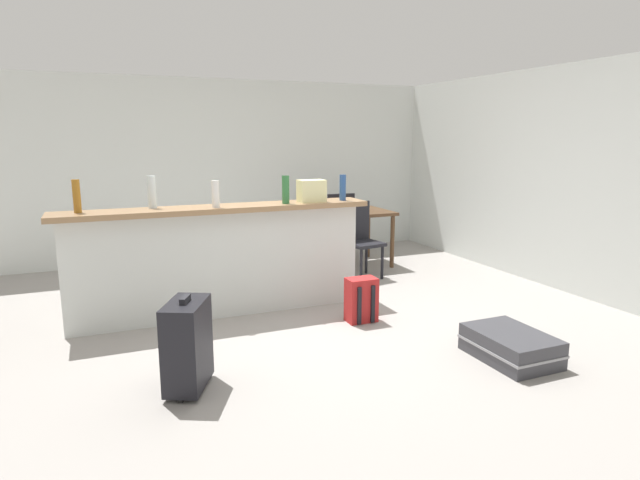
# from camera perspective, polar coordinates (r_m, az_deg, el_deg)

# --- Properties ---
(ground_plane) EXTENTS (13.00, 13.00, 0.05)m
(ground_plane) POSITION_cam_1_polar(r_m,az_deg,el_deg) (5.18, -1.23, -8.70)
(ground_plane) COLOR gray
(wall_back) EXTENTS (6.60, 0.10, 2.50)m
(wall_back) POSITION_cam_1_polar(r_m,az_deg,el_deg) (7.81, -9.58, 7.43)
(wall_back) COLOR silver
(wall_back) RESTS_ON ground_plane
(wall_right) EXTENTS (0.10, 6.00, 2.50)m
(wall_right) POSITION_cam_1_polar(r_m,az_deg,el_deg) (6.85, 22.33, 6.27)
(wall_right) COLOR silver
(wall_right) RESTS_ON ground_plane
(partition_half_wall) EXTENTS (2.80, 0.20, 1.02)m
(partition_half_wall) POSITION_cam_1_polar(r_m,az_deg,el_deg) (5.23, -10.59, -2.54)
(partition_half_wall) COLOR silver
(partition_half_wall) RESTS_ON ground_plane
(bar_countertop) EXTENTS (2.96, 0.40, 0.05)m
(bar_countertop) POSITION_cam_1_polar(r_m,az_deg,el_deg) (5.13, -10.80, 3.30)
(bar_countertop) COLOR #93704C
(bar_countertop) RESTS_ON partition_half_wall
(bottle_amber) EXTENTS (0.07, 0.07, 0.29)m
(bottle_amber) POSITION_cam_1_polar(r_m,az_deg,el_deg) (5.04, -24.56, 4.28)
(bottle_amber) COLOR #9E661E
(bottle_amber) RESTS_ON bar_countertop
(bottle_clear) EXTENTS (0.08, 0.08, 0.30)m
(bottle_clear) POSITION_cam_1_polar(r_m,az_deg,el_deg) (5.12, -17.51, 4.91)
(bottle_clear) COLOR silver
(bottle_clear) RESTS_ON bar_countertop
(bottle_white) EXTENTS (0.07, 0.07, 0.25)m
(bottle_white) POSITION_cam_1_polar(r_m,az_deg,el_deg) (5.01, -11.11, 4.82)
(bottle_white) COLOR silver
(bottle_white) RESTS_ON bar_countertop
(bottle_green) EXTENTS (0.07, 0.07, 0.27)m
(bottle_green) POSITION_cam_1_polar(r_m,az_deg,el_deg) (5.22, -3.69, 5.39)
(bottle_green) COLOR #2D6B38
(bottle_green) RESTS_ON bar_countertop
(bottle_blue) EXTENTS (0.07, 0.07, 0.26)m
(bottle_blue) POSITION_cam_1_polar(r_m,az_deg,el_deg) (5.48, 2.44, 5.62)
(bottle_blue) COLOR #284C89
(bottle_blue) RESTS_ON bar_countertop
(grocery_bag) EXTENTS (0.26, 0.18, 0.22)m
(grocery_bag) POSITION_cam_1_polar(r_m,az_deg,el_deg) (5.36, -0.92, 5.26)
(grocery_bag) COLOR beige
(grocery_bag) RESTS_ON bar_countertop
(dining_table) EXTENTS (1.10, 0.80, 0.74)m
(dining_table) POSITION_cam_1_polar(r_m,az_deg,el_deg) (7.13, 3.01, 2.36)
(dining_table) COLOR #4C331E
(dining_table) RESTS_ON ground_plane
(dining_chair_near_partition) EXTENTS (0.46, 0.46, 0.93)m
(dining_chair_near_partition) POSITION_cam_1_polar(r_m,az_deg,el_deg) (6.58, 4.32, 0.44)
(dining_chair_near_partition) COLOR black
(dining_chair_near_partition) RESTS_ON ground_plane
(dining_chair_far_side) EXTENTS (0.42, 0.42, 0.93)m
(dining_chair_far_side) POSITION_cam_1_polar(r_m,az_deg,el_deg) (7.63, 1.97, 1.94)
(dining_chair_far_side) COLOR black
(dining_chair_far_side) RESTS_ON ground_plane
(suitcase_flat_charcoal) EXTENTS (0.49, 0.83, 0.22)m
(suitcase_flat_charcoal) POSITION_cam_1_polar(r_m,az_deg,el_deg) (4.52, 19.67, -10.58)
(suitcase_flat_charcoal) COLOR #38383D
(suitcase_flat_charcoal) RESTS_ON ground_plane
(suitcase_upright_black) EXTENTS (0.41, 0.50, 0.67)m
(suitcase_upright_black) POSITION_cam_1_polar(r_m,az_deg,el_deg) (3.82, -13.99, -10.75)
(suitcase_upright_black) COLOR black
(suitcase_upright_black) RESTS_ON ground_plane
(backpack_red) EXTENTS (0.28, 0.25, 0.42)m
(backpack_red) POSITION_cam_1_polar(r_m,az_deg,el_deg) (5.08, 4.39, -6.44)
(backpack_red) COLOR red
(backpack_red) RESTS_ON ground_plane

